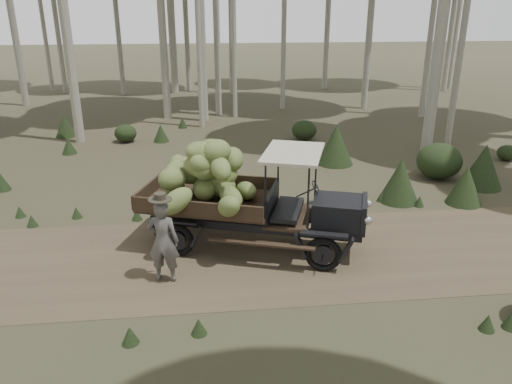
{
  "coord_description": "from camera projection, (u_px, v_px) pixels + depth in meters",
  "views": [
    {
      "loc": [
        0.06,
        -9.5,
        5.14
      ],
      "look_at": [
        1.17,
        0.48,
        1.3
      ],
      "focal_mm": 35.0,
      "sensor_mm": 36.0,
      "label": 1
    }
  ],
  "objects": [
    {
      "name": "ground",
      "position": [
        204.0,
        259.0,
        10.65
      ],
      "size": [
        120.0,
        120.0,
        0.0
      ],
      "primitive_type": "plane",
      "color": "#473D2B",
      "rests_on": "ground"
    },
    {
      "name": "dirt_track",
      "position": [
        204.0,
        259.0,
        10.65
      ],
      "size": [
        70.0,
        4.0,
        0.01
      ],
      "primitive_type": "cube",
      "color": "brown",
      "rests_on": "ground"
    },
    {
      "name": "banana_truck",
      "position": [
        227.0,
        183.0,
        10.8
      ],
      "size": [
        5.14,
        3.1,
        2.46
      ],
      "rotation": [
        0.0,
        0.0,
        -0.32
      ],
      "color": "black",
      "rests_on": "ground"
    },
    {
      "name": "farmer",
      "position": [
        163.0,
        240.0,
        9.55
      ],
      "size": [
        0.69,
        0.53,
        1.83
      ],
      "rotation": [
        0.0,
        0.0,
        2.93
      ],
      "color": "#514E4A",
      "rests_on": "ground"
    },
    {
      "name": "undergrowth",
      "position": [
        253.0,
        241.0,
        10.26
      ],
      "size": [
        21.99,
        22.5,
        1.35
      ],
      "color": "#233319",
      "rests_on": "ground"
    }
  ]
}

